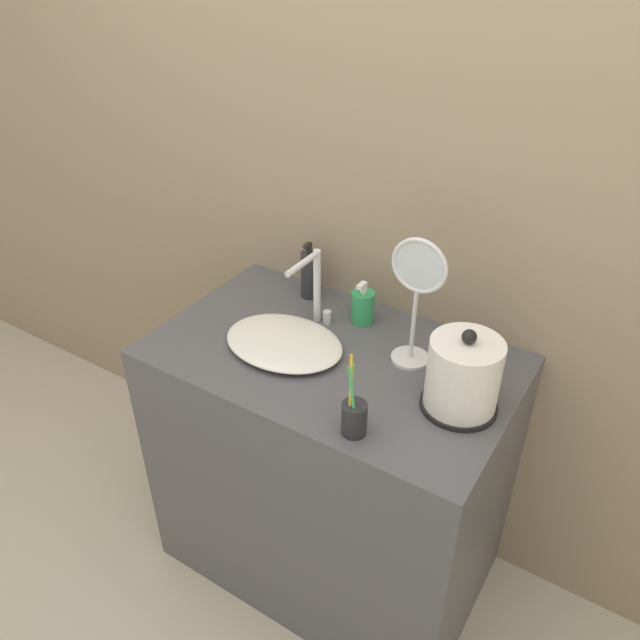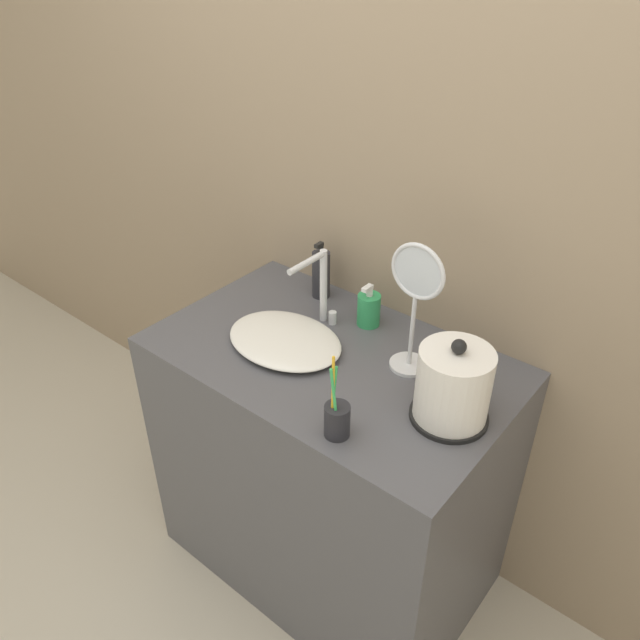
# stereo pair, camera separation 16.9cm
# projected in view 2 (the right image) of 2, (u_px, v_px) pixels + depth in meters

# --- Properties ---
(ground_plane) EXTENTS (12.00, 12.00, 0.00)m
(ground_plane) POSITION_uv_depth(u_px,v_px,m) (269.00, 619.00, 2.01)
(ground_plane) COLOR #BCB29E
(wall_back) EXTENTS (6.00, 0.04, 2.60)m
(wall_back) POSITION_uv_depth(u_px,v_px,m) (406.00, 178.00, 1.71)
(wall_back) COLOR gray
(wall_back) RESTS_ON ground_plane
(vanity_counter) EXTENTS (1.01, 0.62, 0.88)m
(vanity_counter) POSITION_uv_depth(u_px,v_px,m) (330.00, 467.00, 1.97)
(vanity_counter) COLOR #4C4C51
(vanity_counter) RESTS_ON ground_plane
(sink_basin) EXTENTS (0.35, 0.26, 0.04)m
(sink_basin) POSITION_uv_depth(u_px,v_px,m) (285.00, 340.00, 1.76)
(sink_basin) COLOR silver
(sink_basin) RESTS_ON vanity_counter
(faucet) EXTENTS (0.06, 0.16, 0.23)m
(faucet) POSITION_uv_depth(u_px,v_px,m) (321.00, 284.00, 1.79)
(faucet) COLOR silver
(faucet) RESTS_ON vanity_counter
(electric_kettle) EXTENTS (0.19, 0.19, 0.23)m
(electric_kettle) POSITION_uv_depth(u_px,v_px,m) (453.00, 388.00, 1.47)
(electric_kettle) COLOR black
(electric_kettle) RESTS_ON vanity_counter
(toothbrush_cup) EXTENTS (0.06, 0.06, 0.22)m
(toothbrush_cup) POSITION_uv_depth(u_px,v_px,m) (337.00, 419.00, 1.44)
(toothbrush_cup) COLOR #232328
(toothbrush_cup) RESTS_ON vanity_counter
(lotion_bottle) EXTENTS (0.06, 0.06, 0.19)m
(lotion_bottle) POSITION_uv_depth(u_px,v_px,m) (321.00, 274.00, 1.95)
(lotion_bottle) COLOR #28282D
(lotion_bottle) RESTS_ON vanity_counter
(shampoo_bottle) EXTENTS (0.07, 0.07, 0.13)m
(shampoo_bottle) POSITION_uv_depth(u_px,v_px,m) (369.00, 309.00, 1.83)
(shampoo_bottle) COLOR #2D9956
(shampoo_bottle) RESTS_ON vanity_counter
(vanity_mirror) EXTENTS (0.15, 0.11, 0.37)m
(vanity_mirror) POSITION_uv_depth(u_px,v_px,m) (415.00, 298.00, 1.57)
(vanity_mirror) COLOR silver
(vanity_mirror) RESTS_ON vanity_counter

